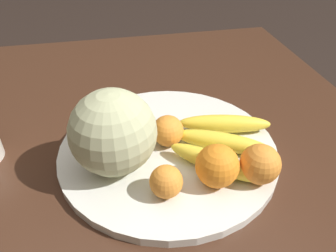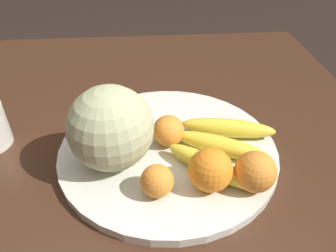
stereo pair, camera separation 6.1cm
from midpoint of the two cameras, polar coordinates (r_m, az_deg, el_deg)
name	(u,v)px [view 2 (the right image)]	position (r m, az deg, el deg)	size (l,w,h in m)	color
kitchen_table	(161,211)	(0.67, 1.53, -14.72)	(1.42, 1.02, 0.70)	#3D2316
fruit_bowl	(168,149)	(0.66, 2.66, -4.14)	(0.43, 0.43, 0.02)	silver
melon	(111,128)	(0.57, -7.01, -0.46)	(0.15, 0.15, 0.15)	#B2B789
banana_bunch	(219,145)	(0.64, 11.69, -3.28)	(0.22, 0.23, 0.04)	#473819
orange_front_left	(255,172)	(0.57, 17.97, -7.71)	(0.07, 0.07, 0.07)	orange
orange_front_right	(157,181)	(0.54, 1.33, -9.69)	(0.06, 0.06, 0.06)	orange
orange_mid_center	(168,131)	(0.64, 2.81, -0.94)	(0.06, 0.06, 0.06)	orange
orange_back_left	(210,170)	(0.56, 10.56, -7.65)	(0.08, 0.08, 0.08)	orange
produce_tag	(203,160)	(0.63, 8.88, -5.91)	(0.07, 0.03, 0.00)	white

